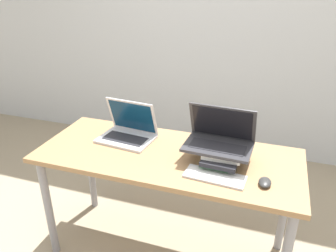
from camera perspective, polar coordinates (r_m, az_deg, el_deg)
name	(u,v)px	position (r m, az deg, el deg)	size (l,w,h in m)	color
wall_back	(222,16)	(3.21, 9.36, 18.35)	(8.00, 0.05, 2.70)	silver
desk	(167,167)	(1.97, -0.09, -7.09)	(1.54, 0.63, 0.75)	#9E754C
laptop_left	(128,131)	(2.10, -6.94, -0.89)	(0.36, 0.28, 0.25)	silver
book_stack	(221,155)	(1.84, 9.29, -5.04)	(0.21, 0.29, 0.09)	#33753D
laptop_on_books	(219,139)	(1.82, 8.92, -2.19)	(0.38, 0.25, 0.23)	#333338
wireless_keyboard	(215,176)	(1.73, 8.15, -8.69)	(0.32, 0.15, 0.01)	silver
mouse	(265,182)	(1.72, 16.52, -9.38)	(0.06, 0.10, 0.03)	#2D2D2D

